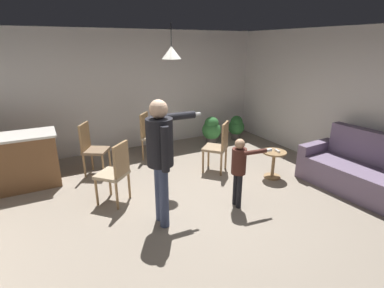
% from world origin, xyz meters
% --- Properties ---
extents(ground, '(7.68, 7.68, 0.00)m').
position_xyz_m(ground, '(0.00, 0.00, 0.00)').
color(ground, gray).
extents(wall_back, '(6.40, 0.10, 2.70)m').
position_xyz_m(wall_back, '(0.00, 3.20, 1.35)').
color(wall_back, silver).
rests_on(wall_back, ground).
extents(wall_right, '(0.10, 6.40, 2.70)m').
position_xyz_m(wall_right, '(3.20, 0.00, 1.35)').
color(wall_right, silver).
rests_on(wall_right, ground).
extents(couch_floral, '(0.96, 1.85, 1.00)m').
position_xyz_m(couch_floral, '(2.64, -0.75, 0.33)').
color(couch_floral, slate).
rests_on(couch_floral, ground).
extents(kitchen_counter, '(1.26, 0.66, 0.95)m').
position_xyz_m(kitchen_counter, '(-2.45, 2.02, 0.48)').
color(kitchen_counter, brown).
rests_on(kitchen_counter, ground).
extents(side_table_by_couch, '(0.44, 0.44, 0.52)m').
position_xyz_m(side_table_by_couch, '(1.69, 0.28, 0.33)').
color(side_table_by_couch, '#99754C').
rests_on(side_table_by_couch, ground).
extents(person_adult, '(0.87, 0.51, 1.74)m').
position_xyz_m(person_adult, '(-0.68, -0.12, 1.08)').
color(person_adult, '#384260').
rests_on(person_adult, ground).
extents(person_child, '(0.55, 0.36, 1.09)m').
position_xyz_m(person_child, '(0.50, -0.24, 0.68)').
color(person_child, black).
rests_on(person_child, ground).
extents(dining_chair_by_counter, '(0.59, 0.59, 1.00)m').
position_xyz_m(dining_chair_by_counter, '(0.01, 2.29, 0.55)').
color(dining_chair_by_counter, '#99754C').
rests_on(dining_chair_by_counter, ground).
extents(dining_chair_near_wall, '(0.58, 0.58, 1.00)m').
position_xyz_m(dining_chair_near_wall, '(-1.24, 2.01, 0.55)').
color(dining_chair_near_wall, '#99754C').
rests_on(dining_chair_near_wall, ground).
extents(dining_chair_centre_back, '(0.59, 0.59, 1.00)m').
position_xyz_m(dining_chair_centre_back, '(0.93, 0.99, 0.55)').
color(dining_chair_centre_back, '#99754C').
rests_on(dining_chair_centre_back, ground).
extents(dining_chair_spare, '(0.59, 0.59, 1.00)m').
position_xyz_m(dining_chair_spare, '(-1.11, 0.71, 0.55)').
color(dining_chair_spare, '#99754C').
rests_on(dining_chair_spare, ground).
extents(potted_plant_corner, '(0.47, 0.47, 0.72)m').
position_xyz_m(potted_plant_corner, '(1.64, 2.42, 0.39)').
color(potted_plant_corner, '#4C4742').
rests_on(potted_plant_corner, ground).
extents(potted_plant_by_wall, '(0.41, 0.41, 0.63)m').
position_xyz_m(potted_plant_by_wall, '(2.44, 2.50, 0.35)').
color(potted_plant_by_wall, '#4C4742').
rests_on(potted_plant_by_wall, ground).
extents(spare_remote_on_table, '(0.05, 0.13, 0.04)m').
position_xyz_m(spare_remote_on_table, '(1.72, 0.24, 0.54)').
color(spare_remote_on_table, white).
rests_on(spare_remote_on_table, side_table_by_couch).
extents(ceiling_light_pendant, '(0.32, 0.32, 0.55)m').
position_xyz_m(ceiling_light_pendant, '(0.03, 1.10, 2.25)').
color(ceiling_light_pendant, silver).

